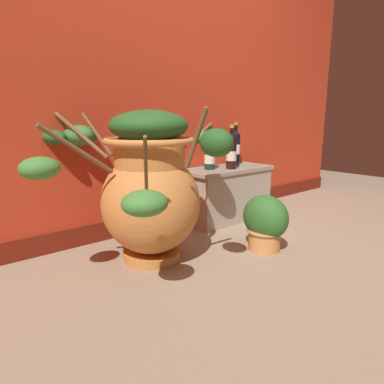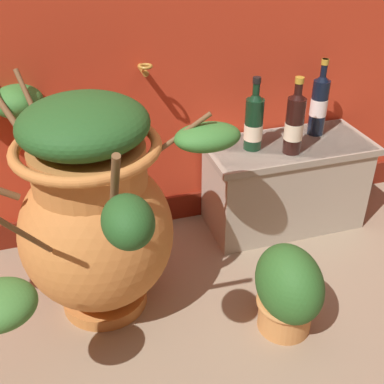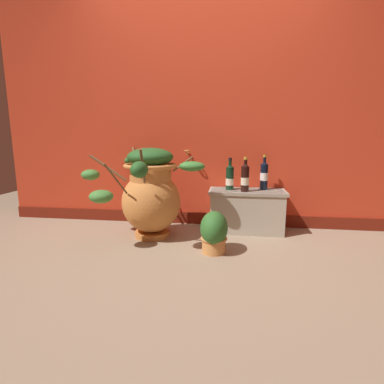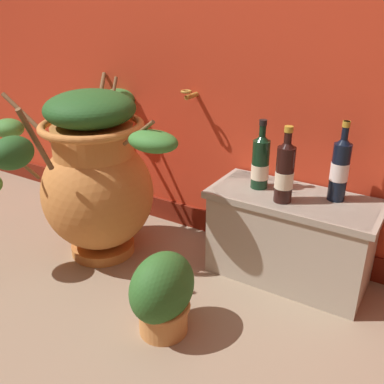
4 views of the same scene
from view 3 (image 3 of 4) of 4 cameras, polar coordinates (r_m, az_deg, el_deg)
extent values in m
plane|color=gray|center=(2.18, -0.65, -14.46)|extent=(7.00, 7.00, 0.00)
cube|color=red|center=(3.19, 2.64, 17.28)|extent=(4.40, 0.20, 2.60)
cube|color=maroon|center=(3.18, 2.28, -5.16)|extent=(4.40, 0.02, 0.13)
cylinder|color=#B28433|center=(3.05, -0.79, 7.56)|extent=(0.02, 0.10, 0.02)
torus|color=#B28433|center=(2.99, -0.94, 8.09)|extent=(0.06, 0.06, 0.01)
cylinder|color=#CC7F3D|center=(2.83, -7.78, -8.04)|extent=(0.32, 0.32, 0.05)
ellipsoid|color=#CC7F3D|center=(2.75, -7.94, -1.96)|extent=(0.54, 0.54, 0.56)
cylinder|color=#CC7F3D|center=(2.71, -8.08, 3.61)|extent=(0.38, 0.38, 0.14)
torus|color=#CC7F3D|center=(2.70, -8.12, 5.12)|extent=(0.49, 0.49, 0.04)
cylinder|color=brown|center=(2.59, -1.83, 5.48)|extent=(0.20, 0.05, 0.15)
ellipsoid|color=#387A33|center=(2.57, -0.02, 5.04)|extent=(0.23, 0.15, 0.09)
cylinder|color=brown|center=(2.82, -16.06, 4.53)|extent=(0.35, 0.04, 0.25)
ellipsoid|color=#428438|center=(2.89, -19.23, 3.19)|extent=(0.17, 0.15, 0.10)
cylinder|color=brown|center=(3.04, -9.25, 6.22)|extent=(0.10, 0.20, 0.25)
ellipsoid|color=#387A33|center=(3.16, -9.58, 6.17)|extent=(0.19, 0.19, 0.12)
cylinder|color=brown|center=(3.07, -10.86, 6.16)|extent=(0.19, 0.30, 0.27)
ellipsoid|color=#235623|center=(3.24, -11.84, 6.10)|extent=(0.12, 0.24, 0.08)
cylinder|color=brown|center=(2.36, -9.63, 4.97)|extent=(0.03, 0.14, 0.29)
ellipsoid|color=#235623|center=(2.24, -10.25, 4.33)|extent=(0.13, 0.17, 0.13)
cylinder|color=brown|center=(2.50, -14.65, 2.46)|extent=(0.13, 0.19, 0.28)
ellipsoid|color=#428438|center=(2.45, -17.32, -0.84)|extent=(0.19, 0.18, 0.11)
ellipsoid|color=#235623|center=(2.70, -8.16, 6.78)|extent=(0.42, 0.42, 0.17)
cube|color=#B2A893|center=(2.96, 10.61, -3.61)|extent=(0.70, 0.33, 0.42)
cube|color=#A09785|center=(2.92, 10.73, 0.07)|extent=(0.74, 0.35, 0.03)
cylinder|color=black|center=(2.98, 13.88, 2.86)|extent=(0.07, 0.07, 0.25)
cone|color=black|center=(2.96, 13.99, 5.50)|extent=(0.07, 0.07, 0.04)
cylinder|color=black|center=(2.96, 14.02, 6.17)|extent=(0.03, 0.03, 0.10)
cylinder|color=#B7932D|center=(2.96, 14.05, 6.86)|extent=(0.03, 0.03, 0.02)
cylinder|color=silver|center=(2.98, 13.88, 2.94)|extent=(0.08, 0.08, 0.08)
cylinder|color=black|center=(2.83, 10.31, 2.52)|extent=(0.08, 0.08, 0.24)
cone|color=black|center=(2.81, 10.40, 5.21)|extent=(0.08, 0.08, 0.04)
cylinder|color=black|center=(2.81, 10.42, 5.84)|extent=(0.03, 0.03, 0.09)
cylinder|color=#B7932D|center=(2.81, 10.44, 6.49)|extent=(0.04, 0.04, 0.02)
cylinder|color=beige|center=(2.83, 10.30, 2.09)|extent=(0.08, 0.08, 0.07)
cylinder|color=black|center=(2.91, 7.39, 2.63)|extent=(0.08, 0.08, 0.22)
cone|color=black|center=(2.90, 7.45, 5.07)|extent=(0.08, 0.08, 0.04)
cylinder|color=black|center=(2.89, 7.47, 5.74)|extent=(0.03, 0.03, 0.09)
cylinder|color=black|center=(2.89, 7.48, 6.43)|extent=(0.03, 0.03, 0.02)
cylinder|color=beige|center=(2.92, 7.38, 2.01)|extent=(0.08, 0.08, 0.07)
cylinder|color=#D68E4C|center=(2.42, 4.28, -10.21)|extent=(0.19, 0.19, 0.13)
torus|color=#C58346|center=(2.40, 4.29, -9.01)|extent=(0.22, 0.22, 0.02)
ellipsoid|color=#2D6628|center=(2.38, 4.32, -7.02)|extent=(0.22, 0.30, 0.27)
camera|label=1|loc=(2.03, -50.67, 3.00)|focal=31.46mm
camera|label=2|loc=(1.49, -30.18, 26.90)|focal=45.68mm
camera|label=4|loc=(1.38, 39.75, 20.58)|focal=40.62mm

